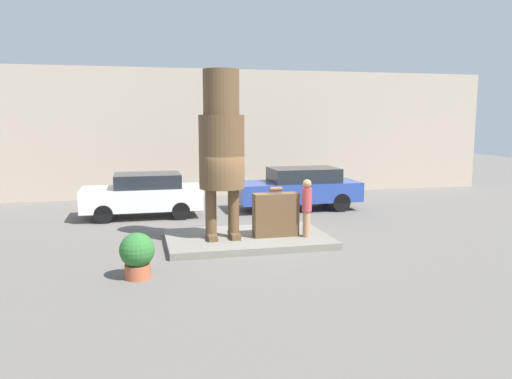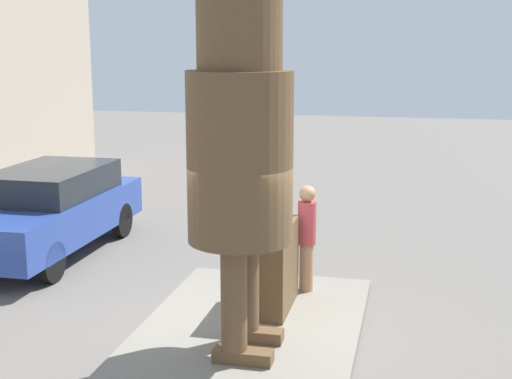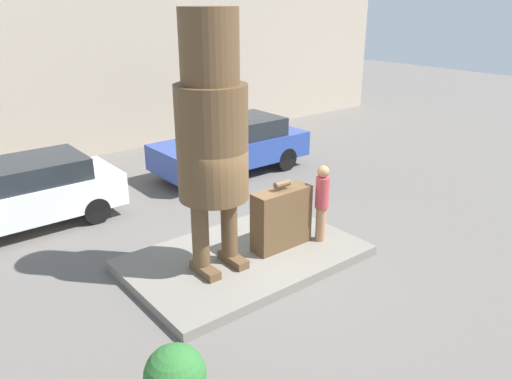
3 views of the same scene
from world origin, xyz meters
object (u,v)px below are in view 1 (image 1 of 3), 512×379
at_px(tourist, 307,206).
at_px(planter_pot, 137,254).
at_px(parked_car_white, 143,194).
at_px(parked_car_blue, 299,187).
at_px(giant_suitcase, 276,214).
at_px(statue_figure, 222,141).

relative_size(tourist, planter_pot, 1.60).
bearing_deg(tourist, planter_pot, -155.81).
height_order(tourist, parked_car_white, tourist).
height_order(parked_car_blue, planter_pot, parked_car_blue).
height_order(giant_suitcase, tourist, tourist).
relative_size(statue_figure, parked_car_blue, 0.99).
bearing_deg(tourist, parked_car_white, 131.64).
bearing_deg(parked_car_white, statue_figure, 114.79).
bearing_deg(planter_pot, statue_figure, 47.47).
height_order(giant_suitcase, parked_car_white, giant_suitcase).
xyz_separation_m(parked_car_blue, planter_pot, (-6.16, -7.22, -0.31)).
distance_m(giant_suitcase, parked_car_white, 5.90).
relative_size(statue_figure, planter_pot, 4.50).
bearing_deg(tourist, giant_suitcase, 159.20).
bearing_deg(parked_car_white, giant_suitcase, 127.69).
xyz_separation_m(giant_suitcase, tourist, (0.82, -0.31, 0.28)).
relative_size(giant_suitcase, parked_car_blue, 0.30).
xyz_separation_m(statue_figure, tourist, (2.34, -0.45, -1.81)).
distance_m(tourist, parked_car_blue, 5.34).
relative_size(statue_figure, giant_suitcase, 3.27).
bearing_deg(parked_car_white, tourist, 131.64).
height_order(statue_figure, parked_car_white, statue_figure).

